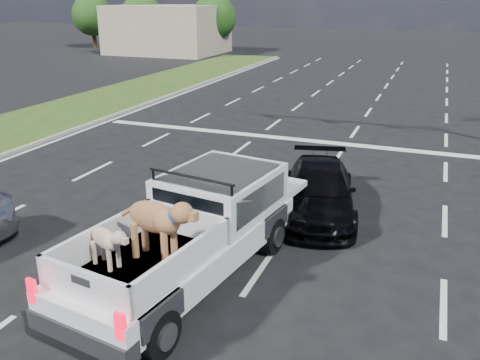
{
  "coord_description": "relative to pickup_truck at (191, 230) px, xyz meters",
  "views": [
    {
      "loc": [
        4.64,
        -8.58,
        5.28
      ],
      "look_at": [
        0.55,
        2.0,
        1.14
      ],
      "focal_mm": 38.0,
      "sensor_mm": 36.0,
      "label": 1
    }
  ],
  "objects": [
    {
      "name": "black_coupe",
      "position": [
        1.65,
        3.95,
        -0.38
      ],
      "size": [
        2.65,
        4.54,
        1.24
      ],
      "primitive_type": "imported",
      "rotation": [
        0.0,
        0.0,
        0.23
      ],
      "color": "black",
      "rests_on": "ground"
    },
    {
      "name": "building_left",
      "position": [
        -20.55,
        36.63,
        1.21
      ],
      "size": [
        10.0,
        8.0,
        4.4
      ],
      "primitive_type": "cube",
      "color": "tan",
      "rests_on": "ground"
    },
    {
      "name": "pickup_truck",
      "position": [
        0.0,
        0.0,
        0.0
      ],
      "size": [
        2.83,
        5.87,
        2.11
      ],
      "rotation": [
        0.0,
        0.0,
        -0.15
      ],
      "color": "black",
      "rests_on": "ground"
    },
    {
      "name": "curb_left",
      "position": [
        -9.6,
        6.63,
        -0.92
      ],
      "size": [
        0.15,
        60.0,
        0.14
      ],
      "primitive_type": "cube",
      "color": "gray",
      "rests_on": "ground"
    },
    {
      "name": "tree_far_b",
      "position": [
        -24.55,
        38.63,
        2.29
      ],
      "size": [
        4.2,
        4.2,
        5.4
      ],
      "color": "#332114",
      "rests_on": "ground"
    },
    {
      "name": "tree_far_c",
      "position": [
        -16.55,
        38.63,
        2.29
      ],
      "size": [
        4.2,
        4.2,
        5.4
      ],
      "color": "#332114",
      "rests_on": "ground"
    },
    {
      "name": "ground",
      "position": [
        -0.55,
        0.63,
        -0.99
      ],
      "size": [
        160.0,
        160.0,
        0.0
      ],
      "primitive_type": "plane",
      "color": "black",
      "rests_on": "ground"
    },
    {
      "name": "road_markings",
      "position": [
        -0.55,
        7.19,
        -0.99
      ],
      "size": [
        17.75,
        60.0,
        0.01
      ],
      "color": "silver",
      "rests_on": "ground"
    },
    {
      "name": "tree_far_a",
      "position": [
        -30.55,
        38.63,
        2.29
      ],
      "size": [
        4.2,
        4.2,
        5.4
      ],
      "color": "#332114",
      "rests_on": "ground"
    }
  ]
}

